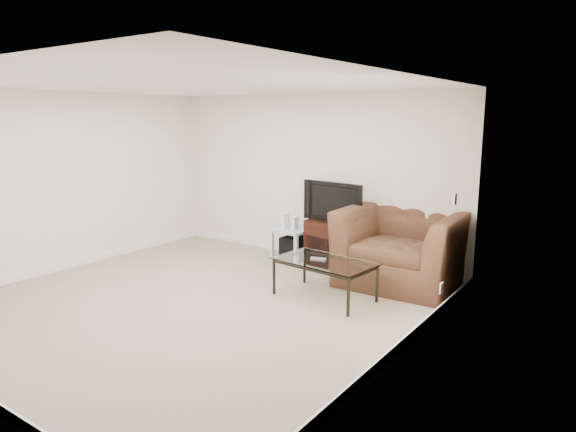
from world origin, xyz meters
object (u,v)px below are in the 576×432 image
Objects in this scene: television at (336,201)px; tv_stand at (337,243)px; recliner at (402,235)px; coffee_table at (324,279)px; side_table at (293,244)px; subwoofer at (295,249)px.

tv_stand is at bearing 92.28° from television.
recliner is 1.27× the size of coffee_table.
coffee_table is (1.28, -1.18, -0.01)m from side_table.
subwoofer is at bearing 32.15° from side_table.
subwoofer is (-0.68, -0.08, -0.16)m from tv_stand.
television is (-0.00, -0.03, 0.62)m from tv_stand.
tv_stand is 0.86× the size of television.
television is at bearing 167.66° from recliner.
television reaches higher than tv_stand.
television reaches higher than coffee_table.
recliner is 1.25m from coffee_table.
coffee_table is at bearing -42.73° from side_table.
side_table is 0.43× the size of coffee_table.
subwoofer is at bearing 136.11° from coffee_table.
recliner is (1.77, -0.15, 0.48)m from subwoofer.
side_table is 1.41× the size of subwoofer.
side_table is 1.74m from coffee_table.
tv_stand is 0.73m from side_table.
tv_stand is 2.25× the size of subwoofer.
coffee_table is at bearing -43.89° from subwoofer.
television is 2.60× the size of subwoofer.
tv_stand is 0.68× the size of coffee_table.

